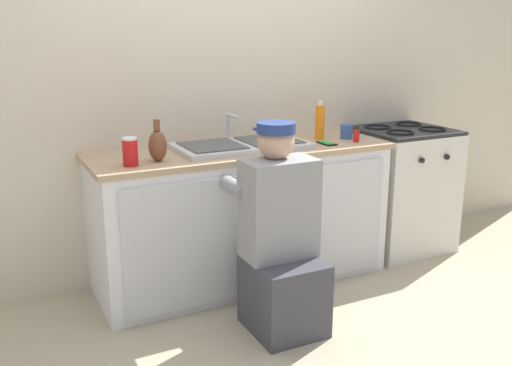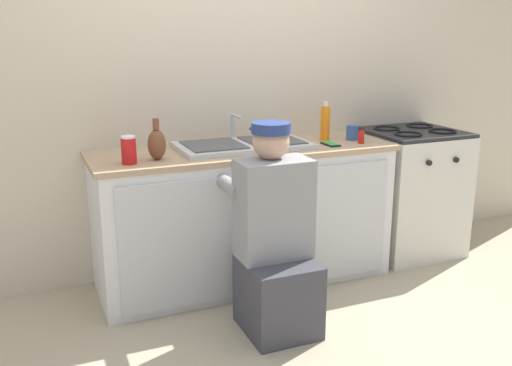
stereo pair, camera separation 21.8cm
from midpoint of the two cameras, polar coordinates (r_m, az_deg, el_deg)
The scene contains 13 objects.
ground_plane at distance 3.49m, azimuth -1.07°, elevation -11.35°, with size 12.00×12.00×0.00m, color tan.
back_wall at distance 3.73m, azimuth -5.56°, elevation 10.37°, with size 6.00×0.10×2.50m, color beige.
counter_cabinet at distance 3.58m, azimuth -3.12°, elevation -3.54°, with size 1.81×0.62×0.82m.
countertop at distance 3.47m, azimuth -3.29°, elevation 3.23°, with size 1.85×0.62×0.03m, color tan.
sink_double_basin at distance 3.47m, azimuth -3.31°, elevation 3.82°, with size 0.80×0.44×0.19m.
stove_range at distance 4.22m, azimuth 12.81°, elevation -0.55°, with size 0.63×0.62×0.89m.
plumber_person at distance 3.00m, azimuth 0.38°, elevation -6.34°, with size 0.42×0.61×1.10m.
spice_bottle_red at distance 3.68m, azimuth 8.33°, elevation 4.85°, with size 0.04×0.04×0.10m.
soap_bottle_orange at distance 3.74m, azimuth 4.75°, elevation 6.09°, with size 0.06×0.06×0.25m.
vase_decorative at distance 3.16m, azimuth -11.78°, elevation 3.72°, with size 0.10×0.10×0.23m.
cell_phone at distance 3.60m, azimuth 5.38°, elevation 3.98°, with size 0.07×0.14×0.01m.
soda_cup_red at distance 3.09m, azimuth -14.46°, elevation 3.02°, with size 0.08×0.08×0.15m.
coffee_mug at distance 3.79m, azimuth 7.45°, elevation 5.13°, with size 0.13×0.08×0.09m.
Camera 1 is at (-1.44, -2.77, 1.56)m, focal length 40.00 mm.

